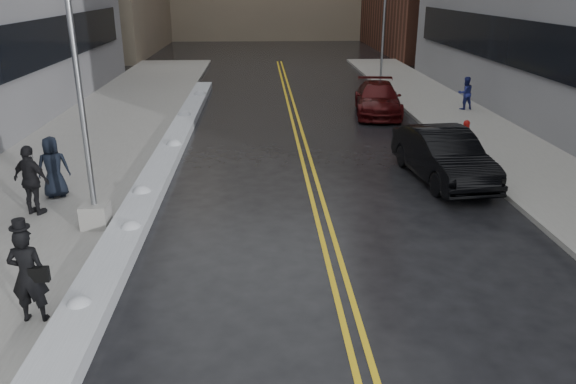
{
  "coord_description": "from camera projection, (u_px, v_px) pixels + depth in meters",
  "views": [
    {
      "loc": [
        0.88,
        -11.23,
        5.91
      ],
      "look_at": [
        1.5,
        1.14,
        1.3
      ],
      "focal_mm": 35.0,
      "sensor_mm": 36.0,
      "label": 1
    }
  ],
  "objects": [
    {
      "name": "pedestrian_c",
      "position": [
        53.0,
        167.0,
        15.88
      ],
      "size": [
        0.97,
        0.75,
        1.76
      ],
      "primitive_type": "imported",
      "rotation": [
        0.0,
        0.0,
        3.38
      ],
      "color": "black",
      "rests_on": "sidewalk_west"
    },
    {
      "name": "pedestrian_east",
      "position": [
        465.0,
        93.0,
        27.15
      ],
      "size": [
        0.86,
        0.73,
        1.57
      ],
      "primitive_type": "imported",
      "rotation": [
        0.0,
        0.0,
        3.33
      ],
      "color": "navy",
      "rests_on": "sidewalk_east"
    },
    {
      "name": "lane_line_right",
      "position": [
        306.0,
        144.0,
        22.02
      ],
      "size": [
        0.12,
        50.0,
        0.01
      ],
      "primitive_type": "cube",
      "color": "gold",
      "rests_on": "ground"
    },
    {
      "name": "fire_hydrant",
      "position": [
        466.0,
        128.0,
        22.13
      ],
      "size": [
        0.26,
        0.26,
        0.73
      ],
      "color": "maroon",
      "rests_on": "sidewalk_east"
    },
    {
      "name": "lane_line_left",
      "position": [
        298.0,
        144.0,
        22.0
      ],
      "size": [
        0.12,
        50.0,
        0.01
      ],
      "primitive_type": "cube",
      "color": "gold",
      "rests_on": "ground"
    },
    {
      "name": "snow_ridge",
      "position": [
        167.0,
        156.0,
        19.84
      ],
      "size": [
        0.9,
        30.0,
        0.34
      ],
      "primitive_type": "cube",
      "color": "silver",
      "rests_on": "ground"
    },
    {
      "name": "pedestrian_d",
      "position": [
        32.0,
        180.0,
        14.63
      ],
      "size": [
        1.19,
        0.85,
        1.88
      ],
      "primitive_type": "imported",
      "rotation": [
        0.0,
        0.0,
        2.74
      ],
      "color": "black",
      "rests_on": "sidewalk_west"
    },
    {
      "name": "lamppost",
      "position": [
        85.0,
        135.0,
        13.36
      ],
      "size": [
        0.65,
        0.65,
        7.62
      ],
      "color": "gray",
      "rests_on": "sidewalk_west"
    },
    {
      "name": "car_black",
      "position": [
        443.0,
        155.0,
        17.73
      ],
      "size": [
        2.28,
        5.11,
        1.63
      ],
      "primitive_type": "imported",
      "rotation": [
        0.0,
        0.0,
        0.12
      ],
      "color": "black",
      "rests_on": "ground"
    },
    {
      "name": "ground",
      "position": [
        223.0,
        265.0,
        12.53
      ],
      "size": [
        160.0,
        160.0,
        0.0
      ],
      "primitive_type": "plane",
      "color": "black",
      "rests_on": "ground"
    },
    {
      "name": "car_maroon",
      "position": [
        378.0,
        99.0,
        26.83
      ],
      "size": [
        2.7,
        5.32,
        1.48
      ],
      "primitive_type": "imported",
      "rotation": [
        0.0,
        0.0,
        -0.13
      ],
      "color": "#3A090A",
      "rests_on": "ground"
    },
    {
      "name": "sidewalk_east",
      "position": [
        490.0,
        140.0,
        22.34
      ],
      "size": [
        4.0,
        50.0,
        0.15
      ],
      "primitive_type": "cube",
      "color": "gray",
      "rests_on": "ground"
    },
    {
      "name": "pedestrian_fedora",
      "position": [
        28.0,
        275.0,
        9.94
      ],
      "size": [
        0.67,
        0.44,
        1.82
      ],
      "primitive_type": "imported",
      "rotation": [
        0.0,
        0.0,
        3.14
      ],
      "color": "black",
      "rests_on": "sidewalk_west"
    },
    {
      "name": "traffic_signal",
      "position": [
        383.0,
        27.0,
        34.21
      ],
      "size": [
        0.16,
        0.2,
        6.0
      ],
      "color": "gray",
      "rests_on": "sidewalk_east"
    },
    {
      "name": "sidewalk_west",
      "position": [
        89.0,
        145.0,
        21.59
      ],
      "size": [
        5.5,
        50.0,
        0.15
      ],
      "primitive_type": "cube",
      "color": "gray",
      "rests_on": "ground"
    }
  ]
}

